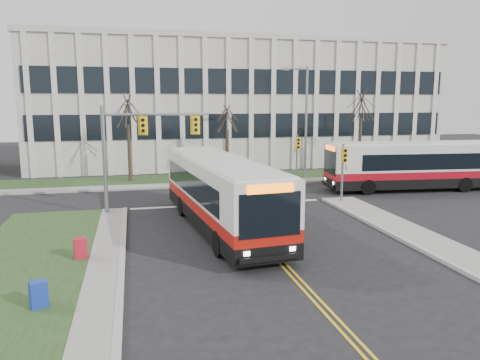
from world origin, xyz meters
name	(u,v)px	position (x,y,z in m)	size (l,w,h in m)	color
ground	(262,242)	(0.00, 0.00, 0.00)	(120.00, 120.00, 0.00)	black
sidewalk_west	(98,299)	(-7.00, -5.00, 0.07)	(1.20, 26.00, 0.14)	#9E9B93
sidewalk_east	(479,264)	(7.50, -5.00, 0.07)	(2.00, 26.00, 0.14)	#9E9B93
sidewalk_cross	(271,182)	(5.00, 15.20, 0.07)	(44.00, 1.60, 0.14)	#9E9B93
building_lawn	(262,176)	(5.00, 18.00, 0.06)	(44.00, 5.00, 0.12)	#27401B
office_building	(233,105)	(5.00, 30.00, 6.00)	(40.00, 16.00, 12.00)	silver
mast_arm_signal	(134,140)	(-5.62, 7.16, 4.26)	(6.11, 0.38, 6.20)	slate
signal_pole_near	(343,164)	(7.20, 6.90, 2.50)	(0.34, 0.39, 3.80)	slate
signal_pole_far	(297,151)	(7.20, 15.40, 2.50)	(0.34, 0.39, 3.80)	slate
streetlight	(304,117)	(8.03, 16.20, 5.19)	(2.15, 0.25, 9.20)	slate
directory_sign	(235,165)	(2.50, 17.50, 1.17)	(1.50, 0.12, 2.00)	slate
tree_left	(128,113)	(-6.00, 18.00, 5.51)	(1.80, 1.80, 7.70)	#42352B
tree_mid	(227,120)	(2.00, 18.20, 4.88)	(1.80, 1.80, 6.82)	#42352B
tree_right	(361,107)	(14.00, 18.00, 5.91)	(1.80, 1.80, 8.25)	#42352B
bus_main	(220,195)	(-1.46, 2.75, 1.76)	(2.86, 13.20, 3.52)	silver
bus_cross	(415,167)	(14.28, 9.92, 1.71)	(2.79, 12.86, 3.43)	silver
newspaper_box_blue	(39,296)	(-8.73, -5.34, 0.47)	(0.50, 0.45, 0.95)	#163199
newspaper_box_red	(80,249)	(-7.94, -0.78, 0.47)	(0.50, 0.45, 0.95)	#AE1628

